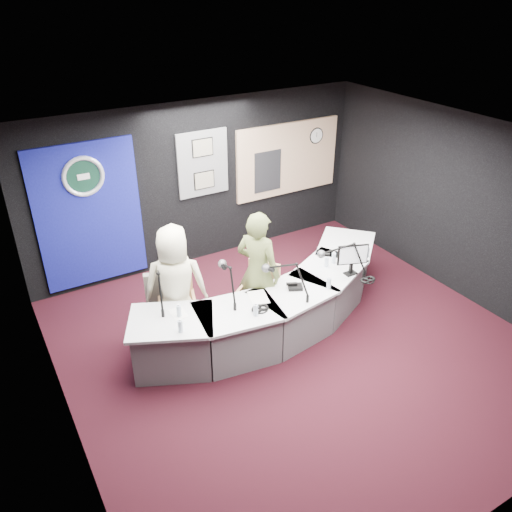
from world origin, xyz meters
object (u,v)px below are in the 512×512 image
broadcast_desk (274,305)px  armchair_right (258,296)px  person_woman (258,272)px  armchair_left (178,308)px  person_man (176,286)px

broadcast_desk → armchair_right: armchair_right is taller
broadcast_desk → person_woman: bearing=141.6°
broadcast_desk → armchair_left: size_ratio=4.43×
person_man → person_woman: (1.10, -0.31, 0.04)m
broadcast_desk → person_man: 1.44m
armchair_left → person_woman: bearing=1.9°
person_woman → broadcast_desk: bearing=-157.8°
armchair_right → person_man: bearing=-141.7°
broadcast_desk → armchair_left: bearing=160.6°
armchair_left → person_man: size_ratio=0.59×
broadcast_desk → armchair_right: bearing=141.6°
armchair_right → armchair_left: bearing=-141.7°
broadcast_desk → person_man: bearing=160.6°
broadcast_desk → person_man: (-1.28, 0.45, 0.49)m
broadcast_desk → person_woman: 0.58m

